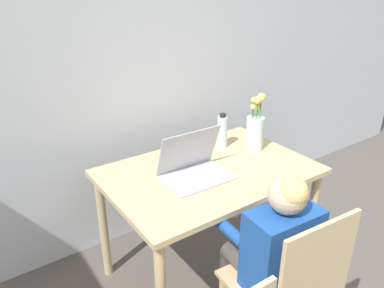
{
  "coord_description": "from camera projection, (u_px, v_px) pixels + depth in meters",
  "views": [
    {
      "loc": [
        -0.92,
        0.13,
        1.69
      ],
      "look_at": [
        0.08,
        1.58,
        0.89
      ],
      "focal_mm": 35.0,
      "sensor_mm": 36.0,
      "label": 1
    }
  ],
  "objects": [
    {
      "name": "flower_vase",
      "position": [
        255.0,
        129.0,
        2.26
      ],
      "size": [
        0.11,
        0.11,
        0.36
      ],
      "color": "silver",
      "rests_on": "dining_table"
    },
    {
      "name": "person_seated",
      "position": [
        272.0,
        245.0,
        1.64
      ],
      "size": [
        0.35,
        0.44,
        0.99
      ],
      "rotation": [
        0.0,
        0.0,
        3.07
      ],
      "color": "#1E4C9E",
      "rests_on": "ground_plane"
    },
    {
      "name": "wall_back",
      "position": [
        119.0,
        57.0,
        2.23
      ],
      "size": [
        6.4,
        0.05,
        2.5
      ],
      "color": "silver",
      "rests_on": "ground_plane"
    },
    {
      "name": "laptop",
      "position": [
        194.0,
        166.0,
        1.98
      ],
      "size": [
        0.36,
        0.26,
        0.25
      ],
      "rotation": [
        0.0,
        0.0,
        -0.02
      ],
      "color": "#B2B2B7",
      "rests_on": "dining_table"
    },
    {
      "name": "water_bottle",
      "position": [
        222.0,
        131.0,
        2.3
      ],
      "size": [
        0.06,
        0.06,
        0.22
      ],
      "color": "silver",
      "rests_on": "dining_table"
    },
    {
      "name": "dining_table",
      "position": [
        209.0,
        184.0,
        2.1
      ],
      "size": [
        1.13,
        0.77,
        0.71
      ],
      "color": "#D6B784",
      "rests_on": "ground_plane"
    }
  ]
}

